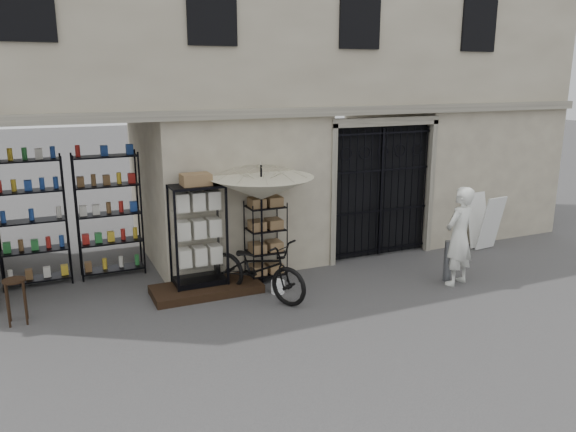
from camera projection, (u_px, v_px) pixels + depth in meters
name	position (u px, v px, depth m)	size (l,w,h in m)	color
ground	(360.00, 302.00, 10.05)	(80.00, 80.00, 0.00)	black
main_building	(273.00, 50.00, 12.50)	(14.00, 4.00, 9.00)	#AFA58C
shop_recess	(75.00, 211.00, 10.39)	(3.00, 1.70, 3.00)	black
shop_shelving	(72.00, 218.00, 10.87)	(2.70, 0.50, 2.50)	black
iron_gate	(377.00, 189.00, 12.39)	(2.50, 0.21, 3.00)	black
step_platform	(206.00, 289.00, 10.45)	(2.00, 0.90, 0.15)	black
display_cabinet	(198.00, 240.00, 10.34)	(1.06, 0.81, 2.03)	black
wire_rack	(266.00, 242.00, 10.93)	(0.82, 0.69, 1.59)	black
market_umbrella	(261.00, 182.00, 10.41)	(1.96, 1.99, 2.81)	black
white_bucket	(278.00, 287.00, 10.44)	(0.25, 0.25, 0.24)	white
bicycle	(258.00, 297.00, 10.29)	(0.74, 1.11, 2.11)	black
wooden_stool	(16.00, 300.00, 9.09)	(0.45, 0.45, 0.76)	black
steel_bollard	(448.00, 261.00, 10.99)	(0.15, 0.15, 0.82)	slate
shopkeeper	(455.00, 284.00, 10.93)	(0.70, 1.92, 0.46)	silver
easel_sign	(484.00, 221.00, 13.02)	(0.67, 0.75, 1.26)	silver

